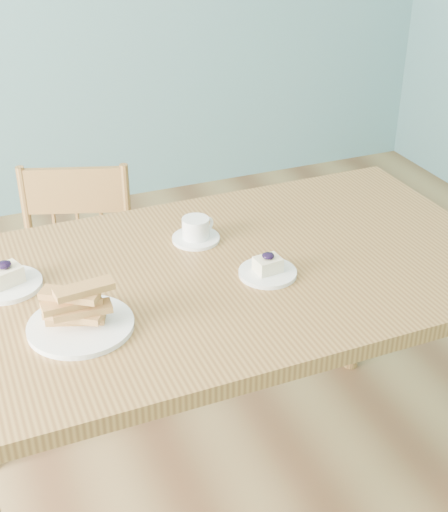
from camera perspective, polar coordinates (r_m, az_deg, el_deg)
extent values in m
cube|color=#A0753C|center=(1.91, 0.12, -1.52)|extent=(1.53, 0.88, 0.04)
cylinder|color=#A0753C|center=(2.69, 10.76, -2.11)|extent=(0.06, 0.06, 0.77)
cube|color=#A0753C|center=(2.56, -11.49, -3.76)|extent=(0.49, 0.48, 0.04)
cylinder|color=#A0753C|center=(2.58, -15.12, -9.60)|extent=(0.03, 0.03, 0.38)
cylinder|color=#A0753C|center=(2.53, -7.65, -9.56)|extent=(0.03, 0.03, 0.38)
cylinder|color=#A0753C|center=(2.83, -14.05, -5.57)|extent=(0.03, 0.03, 0.38)
cylinder|color=#A0753C|center=(2.78, -7.29, -5.46)|extent=(0.03, 0.03, 0.38)
cylinder|color=#A0753C|center=(2.61, -15.40, 2.49)|extent=(0.03, 0.03, 0.43)
cylinder|color=#A0753C|center=(2.56, -7.71, 2.78)|extent=(0.03, 0.03, 0.43)
cube|color=#A0753C|center=(2.53, -11.88, 5.15)|extent=(0.32, 0.13, 0.17)
cylinder|color=#A0753C|center=(2.64, -13.19, 0.88)|extent=(0.01, 0.01, 0.26)
cylinder|color=#A0753C|center=(2.62, -11.40, 0.94)|extent=(0.01, 0.01, 0.26)
cylinder|color=#A0753C|center=(2.61, -9.60, 1.00)|extent=(0.01, 0.01, 0.26)
cylinder|color=white|center=(1.87, 3.51, -1.34)|extent=(0.15, 0.15, 0.01)
cube|color=#FDEDC2|center=(1.86, 3.53, -0.69)|extent=(0.07, 0.06, 0.04)
ellipsoid|color=black|center=(1.84, 3.56, 0.02)|extent=(0.03, 0.03, 0.01)
sphere|color=black|center=(1.85, 3.77, 0.11)|extent=(0.01, 0.01, 0.01)
sphere|color=black|center=(1.84, 3.25, 0.05)|extent=(0.01, 0.01, 0.01)
sphere|color=black|center=(1.84, 3.75, -0.10)|extent=(0.01, 0.01, 0.01)
cylinder|color=white|center=(1.89, -16.95, -2.21)|extent=(0.18, 0.18, 0.01)
cube|color=#FDEDC2|center=(1.88, -17.08, -1.47)|extent=(0.09, 0.08, 0.04)
ellipsoid|color=black|center=(1.87, -17.21, -0.67)|extent=(0.04, 0.04, 0.02)
sphere|color=black|center=(1.87, -16.90, -0.56)|extent=(0.02, 0.02, 0.02)
sphere|color=black|center=(1.87, -17.50, -0.63)|extent=(0.02, 0.02, 0.02)
sphere|color=black|center=(1.86, -17.07, -0.82)|extent=(0.02, 0.02, 0.02)
cylinder|color=white|center=(2.03, -2.26, 1.42)|extent=(0.14, 0.14, 0.01)
cylinder|color=white|center=(2.02, -2.28, 2.27)|extent=(0.09, 0.09, 0.06)
cylinder|color=olive|center=(2.00, -2.29, 2.86)|extent=(0.07, 0.07, 0.00)
torus|color=white|center=(2.03, -1.38, 2.57)|extent=(0.05, 0.02, 0.04)
cylinder|color=white|center=(1.70, -11.39, -5.47)|extent=(0.25, 0.25, 0.01)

